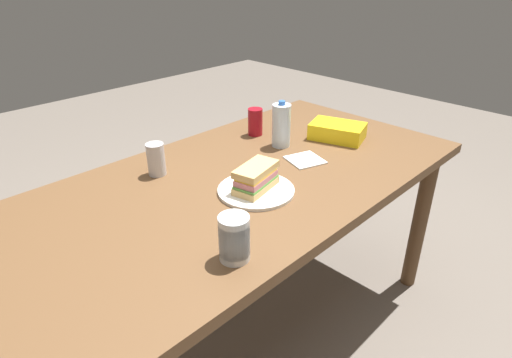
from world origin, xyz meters
The scene contains 10 objects.
ground_plane centered at (0.00, 0.00, 0.00)m, with size 8.00×8.00×0.00m, color #70665B.
dining_table centered at (0.00, 0.00, 0.68)m, with size 1.85×0.91×0.77m.
paper_plate centered at (-0.01, -0.11, 0.78)m, with size 0.27×0.27×0.01m, color white.
sandwich centered at (-0.01, -0.11, 0.82)m, with size 0.20×0.13×0.08m.
soda_can_red centered at (0.37, 0.26, 0.83)m, with size 0.07×0.07×0.12m, color maroon.
chip_bag centered at (0.59, -0.03, 0.81)m, with size 0.23×0.15×0.07m, color yellow.
water_bottle_tall centered at (0.36, 0.10, 0.86)m, with size 0.08×0.08×0.20m.
plastic_cup_stack centered at (-0.31, -0.33, 0.84)m, with size 0.08×0.08×0.13m.
soda_can_silver centered at (-0.17, 0.24, 0.83)m, with size 0.07×0.07×0.12m, color silver.
paper_napkin centered at (0.31, -0.08, 0.77)m, with size 0.13×0.13×0.01m, color white.
Camera 1 is at (-0.93, -1.02, 1.50)m, focal length 30.10 mm.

